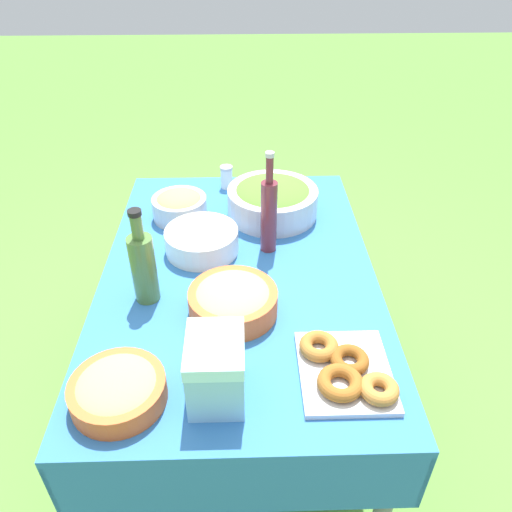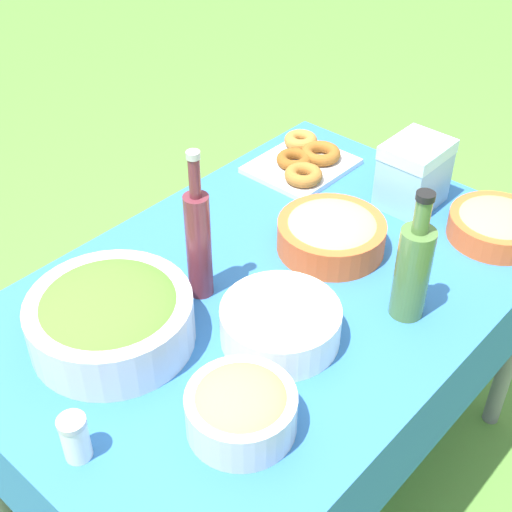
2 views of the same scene
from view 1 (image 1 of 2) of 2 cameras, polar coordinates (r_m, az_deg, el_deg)
name	(u,v)px [view 1 (image 1 of 2)]	position (r m, az deg, el deg)	size (l,w,h in m)	color
ground_plane	(242,409)	(2.21, -1.59, -17.06)	(14.00, 14.00, 0.00)	#568C38
picnic_table	(239,293)	(1.74, -1.93, -4.20)	(1.37, 0.91, 0.74)	#2D6BB2
salad_bowl	(273,199)	(1.94, 1.90, 6.51)	(0.35, 0.35, 0.13)	silver
pasta_bowl	(233,300)	(1.49, -2.65, -4.99)	(0.27, 0.27, 0.10)	#E05B28
donut_platter	(345,370)	(1.35, 10.11, -12.71)	(0.29, 0.28, 0.05)	silver
plate_stack	(202,241)	(1.76, -6.21, 1.75)	(0.26, 0.26, 0.08)	white
olive_oil_bottle	(143,266)	(1.53, -12.77, -1.09)	(0.08, 0.08, 0.32)	#4C7238
wine_bottle	(269,213)	(1.70, 1.48, 4.89)	(0.06, 0.06, 0.37)	maroon
bread_bowl	(118,389)	(1.31, -15.54, -14.45)	(0.24, 0.24, 0.08)	#E05B28
fruit_bowl	(180,205)	(1.95, -8.73, 5.75)	(0.21, 0.21, 0.11)	silver
cooler_box	(216,369)	(1.24, -4.59, -12.76)	(0.17, 0.14, 0.18)	#8CC6E5
salt_shaker	(227,177)	(2.15, -3.38, 9.01)	(0.05, 0.05, 0.10)	white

